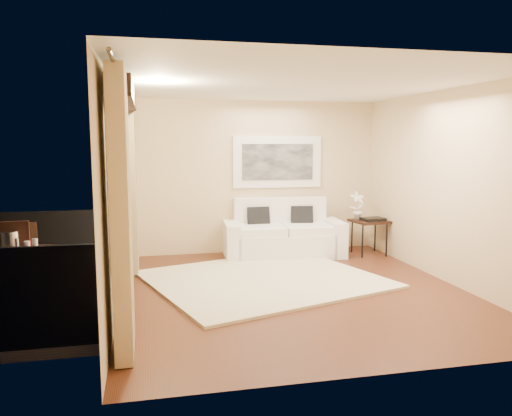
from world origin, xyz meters
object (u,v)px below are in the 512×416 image
object	(u,v)px
sofa	(283,235)
orchid	(357,205)
balcony_chair_far	(22,251)
side_table	(369,223)
balcony_chair_near	(8,262)
ice_bucket	(10,240)
bistro_table	(21,258)

from	to	relation	value
sofa	orchid	xyz separation A→B (m)	(1.32, -0.16, 0.51)
orchid	balcony_chair_far	bearing A→B (deg)	-168.53
orchid	side_table	bearing A→B (deg)	-34.62
sofa	balcony_chair_near	size ratio (longest dim) A/B	1.96
ice_bucket	balcony_chair_near	bearing A→B (deg)	125.50
bistro_table	ice_bucket	size ratio (longest dim) A/B	4.12
orchid	ice_bucket	distance (m)	5.59
bistro_table	side_table	bearing A→B (deg)	23.03
side_table	bistro_table	bearing A→B (deg)	-156.97
balcony_chair_far	balcony_chair_near	size ratio (longest dim) A/B	0.85
sofa	balcony_chair_near	world-z (taller)	balcony_chair_near
side_table	balcony_chair_far	world-z (taller)	balcony_chair_far
bistro_table	ice_bucket	xyz separation A→B (m)	(-0.12, 0.10, 0.18)
balcony_chair_far	ice_bucket	distance (m)	1.22
sofa	ice_bucket	distance (m)	4.53
bistro_table	orchid	bearing A→B (deg)	24.94
bistro_table	balcony_chair_far	xyz separation A→B (m)	(-0.28, 1.26, -0.18)
balcony_chair_near	ice_bucket	bearing A→B (deg)	-61.49
bistro_table	ice_bucket	distance (m)	0.24
side_table	ice_bucket	size ratio (longest dim) A/B	3.22
balcony_chair_far	ice_bucket	size ratio (longest dim) A/B	4.57
orchid	balcony_chair_near	xyz separation A→B (m)	(-5.19, -2.15, -0.23)
orchid	balcony_chair_far	distance (m)	5.40
side_table	orchid	size ratio (longest dim) A/B	1.30
ice_bucket	balcony_chair_far	bearing A→B (deg)	97.60
side_table	balcony_chair_near	xyz separation A→B (m)	(-5.37, -2.02, 0.07)
bistro_table	balcony_chair_far	world-z (taller)	balcony_chair_far
orchid	balcony_chair_near	size ratio (longest dim) A/B	0.46
sofa	balcony_chair_near	bearing A→B (deg)	-145.51
balcony_chair_far	ice_bucket	bearing A→B (deg)	83.00
ice_bucket	orchid	bearing A→B (deg)	23.48
balcony_chair_far	ice_bucket	xyz separation A→B (m)	(0.15, -1.16, 0.36)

